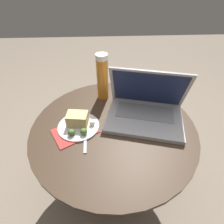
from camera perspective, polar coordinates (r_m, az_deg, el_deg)
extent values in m
plane|color=#726656|center=(1.23, 0.35, -22.29)|extent=(6.00, 6.00, 0.00)
cylinder|color=black|center=(1.23, 0.35, -22.13)|extent=(0.38, 0.38, 0.01)
cylinder|color=black|center=(1.00, 0.41, -15.35)|extent=(0.07, 0.07, 0.50)
cylinder|color=#38281C|center=(0.80, 0.50, -4.89)|extent=(0.74, 0.74, 0.02)
cube|color=#B7332D|center=(0.79, -11.96, -6.13)|extent=(0.22, 0.20, 0.00)
cube|color=#B2B2B7|center=(0.83, 10.42, -2.11)|extent=(0.39, 0.32, 0.02)
cube|color=gray|center=(0.85, 10.65, 0.02)|extent=(0.29, 0.18, 0.00)
cube|color=#B2B2B7|center=(0.82, 11.72, 7.56)|extent=(0.36, 0.18, 0.22)
cube|color=#19234C|center=(0.81, 11.70, 7.39)|extent=(0.33, 0.16, 0.20)
cylinder|color=#C6701E|center=(0.91, -3.12, 10.48)|extent=(0.06, 0.06, 0.22)
cylinder|color=white|center=(0.85, -3.42, 17.55)|extent=(0.06, 0.06, 0.03)
cylinder|color=silver|center=(0.80, -10.86, -4.70)|extent=(0.18, 0.18, 0.01)
cube|color=#DBB775|center=(0.79, -11.18, -2.26)|extent=(0.10, 0.07, 0.06)
sphere|color=#4C6B33|center=(0.75, -13.16, -6.52)|extent=(0.03, 0.03, 0.03)
sphere|color=#4C6B33|center=(0.75, -9.22, -6.29)|extent=(0.03, 0.03, 0.03)
sphere|color=beige|center=(0.78, -6.49, -3.55)|extent=(0.03, 0.03, 0.03)
cube|color=#B2B2B7|center=(0.74, -8.71, -9.38)|extent=(0.02, 0.12, 0.00)
cube|color=#B2B2B7|center=(0.80, -8.58, -4.63)|extent=(0.03, 0.05, 0.00)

